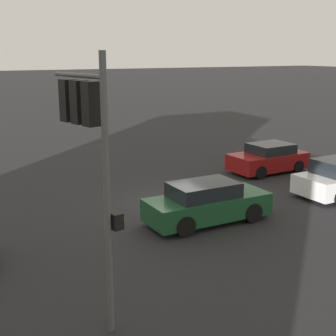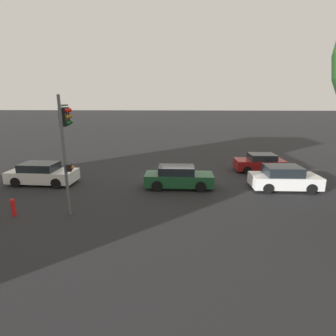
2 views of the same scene
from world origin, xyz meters
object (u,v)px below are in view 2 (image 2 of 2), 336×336
at_px(crossing_car_1, 42,174).
at_px(crossing_car_2, 260,163).
at_px(traffic_signal, 65,129).
at_px(crossing_car_0, 178,177).
at_px(crossing_car_3, 284,178).
at_px(fire_hydrant, 13,207).

xyz_separation_m(crossing_car_1, crossing_car_2, (-16.20, -4.37, -0.02)).
relative_size(traffic_signal, crossing_car_0, 1.31).
bearing_deg(crossing_car_0, crossing_car_3, 0.11).
bearing_deg(traffic_signal, crossing_car_1, 119.22).
bearing_deg(fire_hydrant, traffic_signal, -162.12).
relative_size(crossing_car_1, crossing_car_3, 1.06).
bearing_deg(crossing_car_1, crossing_car_2, 16.47).
bearing_deg(crossing_car_1, traffic_signal, -46.42).
bearing_deg(crossing_car_2, traffic_signal, 33.70).
relative_size(traffic_signal, crossing_car_3, 1.37).
height_order(crossing_car_1, crossing_car_3, crossing_car_3).
bearing_deg(crossing_car_2, crossing_car_1, 13.05).
height_order(traffic_signal, crossing_car_1, traffic_signal).
distance_m(crossing_car_0, crossing_car_3, 6.92).
height_order(crossing_car_1, fire_hydrant, crossing_car_1).
bearing_deg(crossing_car_0, fire_hydrant, -149.73).
bearing_deg(traffic_signal, crossing_car_3, 5.55).
relative_size(crossing_car_2, fire_hydrant, 4.36).
distance_m(crossing_car_1, fire_hydrant, 5.44).
height_order(crossing_car_0, crossing_car_3, crossing_car_3).
relative_size(crossing_car_0, crossing_car_3, 1.04).
relative_size(crossing_car_1, fire_hydrant, 5.00).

